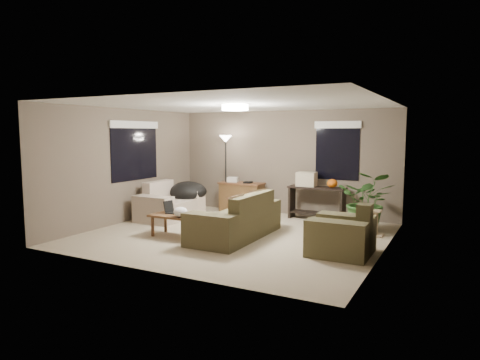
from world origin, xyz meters
The scene contains 20 objects.
room_shell centered at (0.00, 0.00, 1.25)m, with size 5.50×5.50×5.50m.
main_sofa centered at (0.13, -0.16, 0.29)m, with size 0.95×2.20×0.85m.
throw_pillows centered at (0.39, -0.16, 0.65)m, with size 0.30×1.37×0.47m.
loveseat centered at (-2.11, 0.71, 0.30)m, with size 0.90×1.60×0.85m.
armchair centered at (2.17, -0.35, 0.30)m, with size 0.95×1.00×0.85m.
coffee_table centered at (-0.92, -0.63, 0.36)m, with size 1.00×0.55×0.42m.
laptop centered at (-1.09, -0.53, 0.48)m, with size 0.39×0.27×0.24m.
plastic_bag centered at (-0.72, -0.78, 0.51)m, with size 0.27×0.24×0.19m, color white.
desk centered at (-0.96, 2.12, 0.38)m, with size 1.10×0.50×0.75m.
desk_papers centered at (-1.12, 2.11, 0.80)m, with size 0.70×0.30×0.12m.
console_table centered at (0.94, 2.16, 0.44)m, with size 1.30×0.40×0.75m.
pumpkin centered at (1.29, 2.16, 0.85)m, with size 0.24×0.24×0.19m, color orange.
cardboard_box centered at (0.69, 2.16, 0.91)m, with size 0.43×0.32×0.32m, color beige.
papasan_chair centered at (-2.03, 1.35, 0.47)m, with size 1.01×1.01×0.80m.
floor_lamp centered at (-1.36, 2.03, 1.60)m, with size 0.32×0.32×1.91m.
ceiling_fixture centered at (0.00, 0.00, 2.44)m, with size 0.50×0.50×0.10m, color white.
houseplant centered at (2.19, 1.55, 0.47)m, with size 1.09×1.21×0.94m, color #2D5923.
cat_scratching_post centered at (2.41, 1.17, 0.21)m, with size 0.32×0.32×0.50m.
window_left centered at (-2.73, 0.30, 1.78)m, with size 0.05×1.56×1.33m.
window_back centered at (1.30, 2.48, 1.79)m, with size 1.06×0.05×1.33m.
Camera 1 is at (3.85, -7.15, 1.97)m, focal length 32.00 mm.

